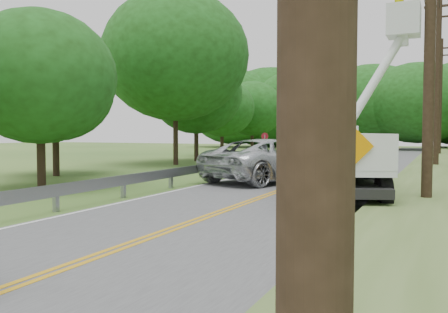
% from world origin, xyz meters
% --- Properties ---
extents(ground, '(140.00, 140.00, 0.00)m').
position_xyz_m(ground, '(0.00, 0.00, 0.00)').
color(ground, '#335C22').
rests_on(ground, ground).
extents(road, '(7.20, 96.00, 0.03)m').
position_xyz_m(road, '(0.00, 14.00, 0.01)').
color(road, '#4A4A4D').
rests_on(road, ground).
extents(guardrail, '(0.18, 48.00, 0.77)m').
position_xyz_m(guardrail, '(-4.02, 14.91, 0.55)').
color(guardrail, gray).
rests_on(guardrail, ground).
extents(utility_poles, '(1.60, 43.30, 10.00)m').
position_xyz_m(utility_poles, '(5.00, 17.02, 5.27)').
color(utility_poles, black).
rests_on(utility_poles, ground).
extents(treeline_left, '(9.72, 55.36, 11.27)m').
position_xyz_m(treeline_left, '(-10.50, 26.67, 5.56)').
color(treeline_left, '#332319').
rests_on(treeline_left, ground).
extents(treeline_horizon, '(58.20, 15.63, 12.31)m').
position_xyz_m(treeline_horizon, '(0.49, 56.12, 5.50)').
color(treeline_horizon, '#1A4011').
rests_on(treeline_horizon, ground).
extents(bucket_truck, '(5.00, 7.53, 6.98)m').
position_xyz_m(bucket_truck, '(1.91, 10.65, 1.57)').
color(bucket_truck, black).
rests_on(bucket_truck, road).
extents(suv_silver, '(5.22, 7.28, 1.84)m').
position_xyz_m(suv_silver, '(-1.41, 13.96, 0.94)').
color(suv_silver, silver).
rests_on(suv_silver, road).
extents(suv_darkgrey, '(2.76, 5.93, 1.68)m').
position_xyz_m(suv_darkgrey, '(-1.49, 23.92, 0.86)').
color(suv_darkgrey, '#34373B').
rests_on(suv_darkgrey, road).
extents(stop_sign_permanent, '(0.45, 0.10, 2.12)m').
position_xyz_m(stop_sign_permanent, '(-4.56, 21.85, 1.36)').
color(stop_sign_permanent, gray).
rests_on(stop_sign_permanent, ground).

